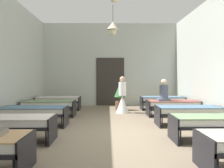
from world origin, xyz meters
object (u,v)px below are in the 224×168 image
Objects in this scene: bed_right_row_5 at (162,100)px; bed_right_row_3 at (188,111)px; bed_left_row_2 at (11,123)px; potted_plant at (120,95)px; bed_right_row_4 at (173,104)px; nurse_near_aisle at (122,100)px; patient_seated_secondary at (164,93)px; bed_left_row_3 at (35,111)px; bed_left_row_5 at (58,100)px; bed_left_row_4 at (49,104)px; bed_right_row_2 at (214,122)px.

bed_right_row_3 is at bearing -90.00° from bed_right_row_5.
bed_left_row_2 is 5.61m from potted_plant.
bed_right_row_4 is at bearing -39.16° from potted_plant.
patient_seated_secondary is (1.48, -0.82, 0.34)m from nurse_near_aisle.
bed_right_row_3 is 1.00× the size of bed_right_row_5.
patient_seated_secondary is (4.23, 1.63, 0.43)m from bed_left_row_3.
bed_right_row_4 is 4.89m from bed_left_row_5.
bed_left_row_5 is at bearing 90.00° from bed_left_row_4.
bed_right_row_2 and bed_right_row_3 have the same top height.
bed_left_row_2 is 1.00× the size of bed_left_row_3.
bed_right_row_3 is at bearing 20.22° from bed_left_row_2.
bed_left_row_4 is at bearing 179.26° from patient_seated_secondary.
bed_left_row_3 is 1.00× the size of bed_left_row_5.
bed_right_row_4 is at bearing 8.85° from patient_seated_secondary.
bed_left_row_2 is at bearing -29.54° from nurse_near_aisle.
bed_left_row_3 is 4.21m from potted_plant.
bed_right_row_3 is 4.89m from bed_left_row_4.
bed_left_row_5 is 1.65× the size of potted_plant.
nurse_near_aisle is (-1.83, 2.46, 0.09)m from bed_right_row_3.
bed_left_row_5 is at bearing -104.36° from nurse_near_aisle.
bed_left_row_2 and bed_right_row_3 have the same top height.
bed_right_row_4 and bed_right_row_5 have the same top height.
nurse_near_aisle reaches higher than bed_left_row_4.
potted_plant reaches higher than bed_right_row_2.
nurse_near_aisle is at bearing 41.70° from bed_left_row_3.
bed_right_row_5 is (0.00, 3.38, 0.00)m from bed_right_row_3.
bed_right_row_4 is at bearing 90.00° from bed_right_row_2.
bed_right_row_3 and bed_right_row_5 have the same top height.
bed_right_row_3 is at bearing 90.00° from bed_right_row_2.
nurse_near_aisle is at bearing -84.91° from potted_plant.
patient_seated_secondary is at bearing -45.96° from potted_plant.
nurse_near_aisle is (2.76, 2.46, 0.09)m from bed_left_row_3.
nurse_near_aisle is at bearing -153.27° from bed_right_row_5.
bed_left_row_5 is 1.00× the size of bed_right_row_5.
bed_right_row_2 and bed_left_row_5 have the same top height.
bed_right_row_4 is (4.58, 3.38, 0.00)m from bed_left_row_2.
bed_right_row_5 is (4.58, 0.00, 0.00)m from bed_left_row_5.
bed_right_row_4 is (0.00, 3.38, 0.00)m from bed_right_row_2.
bed_left_row_4 is 1.00× the size of bed_left_row_5.
bed_left_row_2 and bed_left_row_4 have the same top height.
nurse_near_aisle reaches higher than bed_left_row_5.
bed_right_row_2 is 1.00× the size of bed_right_row_5.
bed_left_row_2 is 4.58m from bed_right_row_2.
potted_plant is (-0.07, 0.78, 0.12)m from nurse_near_aisle.
bed_left_row_3 is at bearing -44.21° from nurse_near_aisle.
patient_seated_secondary is at bearing -0.74° from bed_left_row_4.
bed_left_row_5 is 4.60m from patient_seated_secondary.
bed_left_row_3 is at bearing -143.63° from bed_right_row_5.
bed_left_row_2 is at bearing 180.00° from bed_right_row_2.
potted_plant is at bearing 120.39° from bed_right_row_3.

